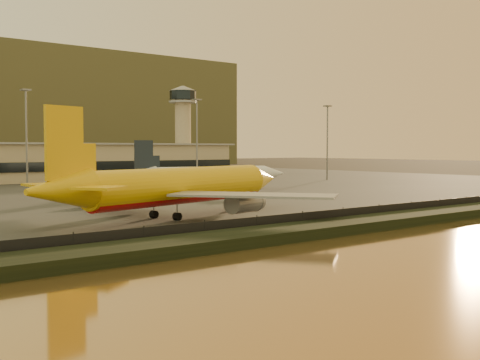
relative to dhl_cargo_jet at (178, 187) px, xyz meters
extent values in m
plane|color=black|center=(11.66, -8.57, -5.00)|extent=(900.00, 900.00, 0.00)
cube|color=black|center=(11.66, -25.57, -4.30)|extent=(320.00, 7.00, 1.40)
cube|color=#2D2D2D|center=(11.66, 86.43, -4.90)|extent=(320.00, 220.00, 0.20)
cube|color=black|center=(11.66, -21.57, -3.70)|extent=(300.00, 0.05, 2.20)
cube|color=tan|center=(11.66, 116.43, 1.20)|extent=(160.00, 22.00, 12.00)
cube|color=black|center=(11.66, 105.23, 0.20)|extent=(160.00, 0.60, 3.00)
cube|color=gray|center=(11.66, 116.43, 7.50)|extent=(164.00, 24.00, 0.60)
cylinder|color=tan|center=(81.66, 122.43, 10.20)|extent=(6.40, 6.40, 30.00)
cylinder|color=black|center=(81.66, 122.43, 26.95)|extent=(10.40, 10.40, 3.50)
cone|color=gray|center=(81.66, 122.43, 29.70)|extent=(11.20, 11.20, 2.00)
cylinder|color=gray|center=(81.66, 122.43, 24.40)|extent=(11.20, 11.20, 0.80)
cylinder|color=slate|center=(1.66, 71.43, 7.70)|extent=(0.50, 0.50, 25.00)
cube|color=slate|center=(1.66, 71.43, 20.40)|extent=(2.20, 2.20, 0.40)
cylinder|color=slate|center=(51.66, 69.43, 7.70)|extent=(0.50, 0.50, 25.00)
cube|color=slate|center=(51.66, 69.43, 20.40)|extent=(2.20, 2.20, 0.40)
cylinder|color=slate|center=(101.66, 63.43, 7.70)|extent=(0.50, 0.50, 25.00)
cube|color=slate|center=(101.66, 63.43, 20.40)|extent=(2.20, 2.20, 0.40)
cube|color=brown|center=(101.66, 331.43, 30.00)|extent=(220.00, 160.00, 70.00)
cylinder|color=#DFA90B|center=(0.95, 0.25, 0.29)|extent=(37.19, 14.70, 5.35)
cylinder|color=#B30B0A|center=(0.95, 0.25, -0.65)|extent=(35.89, 13.30, 4.18)
cone|color=#DFA90B|center=(22.34, 5.94, 0.29)|extent=(8.34, 7.03, 5.35)
cone|color=#DFA90B|center=(-21.44, -5.71, 0.69)|extent=(10.33, 7.56, 5.35)
cube|color=#DFA90B|center=(-20.44, -5.44, 6.58)|extent=(5.58, 1.87, 9.37)
cube|color=#DFA90B|center=(-20.82, 0.00, 1.09)|extent=(5.41, 5.36, 0.32)
cube|color=#DFA90B|center=(-18.07, -10.35, 1.09)|extent=(7.08, 7.07, 0.32)
cube|color=gray|center=(-3.71, 13.77, -0.65)|extent=(10.01, 23.88, 0.32)
cylinder|color=gray|center=(-0.33, 11.07, -2.12)|extent=(6.73, 4.43, 2.94)
cube|color=gray|center=(3.62, -13.79, -0.65)|extent=(19.67, 22.85, 0.32)
cylinder|color=gray|center=(5.21, -9.77, -2.12)|extent=(6.73, 4.43, 2.94)
cylinder|color=black|center=(14.63, 3.89, -4.21)|extent=(1.38, 1.21, 1.18)
cylinder|color=slate|center=(14.63, 3.89, -3.59)|extent=(0.21, 0.21, 2.41)
cylinder|color=black|center=(-2.16, -3.07, -4.21)|extent=(1.38, 1.21, 1.18)
cylinder|color=slate|center=(-2.16, -3.07, -3.59)|extent=(0.21, 0.21, 2.41)
cylinder|color=black|center=(-3.40, 1.59, -4.21)|extent=(1.38, 1.21, 1.18)
cylinder|color=slate|center=(-3.40, 1.59, -3.59)|extent=(0.21, 0.21, 2.41)
cylinder|color=white|center=(39.90, 45.64, -0.78)|extent=(30.70, 10.19, 4.23)
cylinder|color=gray|center=(39.90, 45.64, -1.52)|extent=(29.69, 9.11, 3.30)
cone|color=white|center=(57.73, 42.03, -0.78)|extent=(6.64, 5.32, 4.23)
cone|color=white|center=(21.24, 49.41, -0.46)|extent=(8.30, 5.66, 4.23)
cube|color=#19212D|center=(22.07, 49.25, 4.20)|extent=(4.63, 1.25, 7.40)
cube|color=white|center=(23.73, 53.23, -0.14)|extent=(5.66, 5.58, 0.25)
cube|color=white|center=(22.06, 44.93, -0.14)|extent=(4.66, 4.48, 0.25)
cube|color=gray|center=(41.38, 57.21, -1.52)|extent=(15.43, 19.15, 0.25)
cylinder|color=gray|center=(42.88, 53.99, -2.68)|extent=(5.44, 3.29, 2.33)
cube|color=gray|center=(36.76, 34.40, -1.52)|extent=(9.31, 19.80, 0.25)
cylinder|color=gray|center=(39.40, 36.78, -2.68)|extent=(5.44, 3.29, 2.33)
cylinder|color=black|center=(51.30, 43.33, -4.33)|extent=(1.06, 0.91, 0.93)
cylinder|color=slate|center=(51.30, 43.33, -3.84)|extent=(0.22, 0.22, 1.90)
cylinder|color=black|center=(36.41, 44.40, -4.33)|extent=(1.06, 0.91, 0.93)
cylinder|color=slate|center=(36.41, 44.40, -3.84)|extent=(0.22, 0.22, 1.90)
cylinder|color=black|center=(37.17, 48.13, -4.33)|extent=(1.06, 0.91, 0.93)
cylinder|color=slate|center=(37.17, 48.13, -3.84)|extent=(0.22, 0.22, 1.90)
cube|color=#DFA90B|center=(28.21, 16.49, -4.02)|extent=(3.70, 2.25, 1.56)
cube|color=white|center=(-0.73, 25.32, -3.90)|extent=(4.33, 2.82, 1.80)
camera|label=1|loc=(-50.62, -78.28, 5.90)|focal=45.00mm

